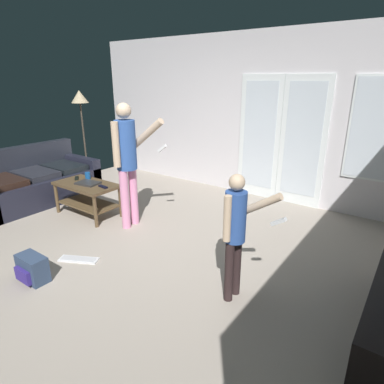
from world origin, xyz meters
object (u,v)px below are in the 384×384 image
Objects in this scene: leather_couch at (34,183)px; person_child at (236,227)px; laptop_closed at (88,183)px; person_adult at (127,155)px; backpack at (32,269)px; tv_remote_black at (77,178)px; floor_lamp at (80,104)px; coffee_table at (87,192)px; dvd_remote_slim at (103,187)px; cup_near_edge at (88,176)px; loose_keyboard at (79,259)px.

leather_couch is 1.60× the size of person_child.
leather_couch is 5.93× the size of laptop_closed.
person_adult is 1.73m from backpack.
floor_lamp is at bearing 176.14° from tv_remote_black.
person_child reaches higher than leather_couch.
coffee_table is at bearing -37.07° from floor_lamp.
tv_remote_black is 1.00× the size of dvd_remote_slim.
backpack is at bearing -66.13° from laptop_closed.
cup_near_edge is at bearing -36.17° from floor_lamp.
floor_lamp reaches higher than loose_keyboard.
leather_couch is 2.11m from person_adult.
person_adult is at bearing 6.62° from leather_couch.
loose_keyboard is (-1.71, -0.44, -0.70)m from person_child.
coffee_table is 0.34m from tv_remote_black.
person_child is 2.63× the size of loose_keyboard.
floor_lamp is 2.18m from laptop_closed.
laptop_closed is at bearing 6.27° from leather_couch.
cup_near_edge is (-1.14, 1.06, 0.52)m from loose_keyboard.
loose_keyboard is at bearing -79.46° from person_adult.
floor_lamp reaches higher than tv_remote_black.
laptop_closed is at bearing 122.38° from backpack.
coffee_table is 1.02m from person_adult.
cup_near_edge reaches higher than laptop_closed.
tv_remote_black reaches higher than backpack.
laptop_closed reaches higher than tv_remote_black.
cup_near_edge is (-0.16, 0.16, 0.18)m from coffee_table.
cup_near_edge reaches higher than loose_keyboard.
leather_couch is 1.11× the size of floor_lamp.
floor_lamp is at bearing 142.93° from coffee_table.
loose_keyboard is at bearing -52.59° from laptop_closed.
loose_keyboard is 2.65× the size of dvd_remote_slim.
cup_near_edge is 0.60× the size of tv_remote_black.
coffee_table is at bearing 170.19° from person_child.
coffee_table is at bearing 6.49° from leather_couch.
leather_couch reaches higher than dvd_remote_slim.
coffee_table is 2.13× the size of loose_keyboard.
leather_couch is 4.22× the size of loose_keyboard.
tv_remote_black is at bearing 130.21° from backpack.
floor_lamp is 10.05× the size of dvd_remote_slim.
laptop_closed is at bearing -172.81° from person_adult.
backpack is at bearing -54.93° from cup_near_edge.
floor_lamp reaches higher than laptop_closed.
person_child is (3.88, -0.33, 0.42)m from leather_couch.
backpack is at bearing -11.78° from tv_remote_black.
person_child is 3.58× the size of backpack.
floor_lamp is at bearing 140.56° from loose_keyboard.
laptop_closed is 1.88× the size of tv_remote_black.
floor_lamp is 16.73× the size of cup_near_edge.
person_adult reaches higher than coffee_table.
loose_keyboard is 1.65m from cup_near_edge.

